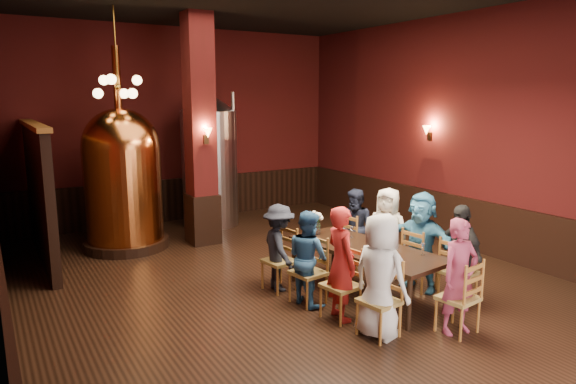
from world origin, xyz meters
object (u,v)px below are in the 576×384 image
person_1 (341,263)px  steel_vessel (210,160)px  dining_table (366,251)px  copper_kettle (123,177)px  person_2 (308,257)px  person_0 (380,276)px  rose_vase (317,219)px

person_1 → steel_vessel: (0.51, 5.68, 0.74)m
dining_table → copper_kettle: bearing=111.3°
person_2 → copper_kettle: copper_kettle is taller
person_0 → person_1: 0.67m
copper_kettle → rose_vase: (2.23, -3.37, -0.40)m
person_1 → steel_vessel: 5.75m
person_1 → copper_kettle: copper_kettle is taller
steel_vessel → rose_vase: 4.29m
person_2 → person_0: bearing=-177.0°
steel_vessel → person_1: bearing=-95.1°
person_2 → steel_vessel: 5.13m
person_1 → person_0: bearing=-165.3°
rose_vase → steel_vessel: bearing=90.9°
person_2 → steel_vessel: steel_vessel is taller
dining_table → rose_vase: rose_vase is taller
rose_vase → person_1: bearing=-112.1°
dining_table → person_0: (-0.70, -1.11, 0.09)m
person_2 → steel_vessel: size_ratio=0.45×
person_2 → copper_kettle: bearing=15.6°
person_1 → person_2: (-0.09, 0.65, -0.09)m
copper_kettle → person_2: bearing=-69.4°
person_0 → steel_vessel: (0.42, 6.34, 0.73)m
copper_kettle → rose_vase: copper_kettle is taller
copper_kettle → steel_vessel: bearing=22.3°
dining_table → copper_kettle: (-2.44, 4.35, 0.71)m
dining_table → person_2: bearing=158.8°
person_0 → copper_kettle: bearing=4.9°
person_2 → steel_vessel: bearing=-11.8°
rose_vase → copper_kettle: bearing=123.4°
copper_kettle → steel_vessel: (2.16, 0.88, 0.11)m
rose_vase → person_0: bearing=-103.1°
dining_table → person_2: 0.91m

